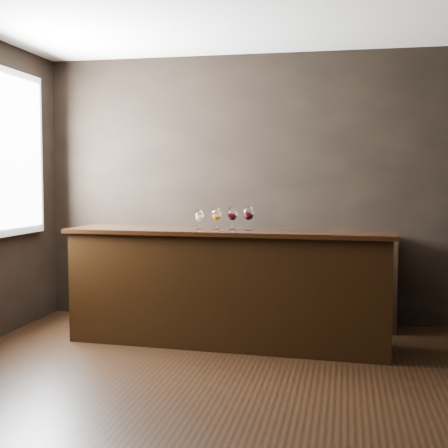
% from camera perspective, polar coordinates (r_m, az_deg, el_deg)
% --- Properties ---
extents(ground, '(5.00, 5.00, 0.00)m').
position_cam_1_polar(ground, '(4.57, 1.58, -14.92)').
color(ground, black).
rests_on(ground, ground).
extents(room_shell, '(5.02, 4.52, 2.81)m').
position_cam_1_polar(room_shell, '(4.49, -1.09, 8.19)').
color(room_shell, black).
rests_on(room_shell, ground).
extents(bar_counter, '(2.91, 0.83, 1.00)m').
position_cam_1_polar(bar_counter, '(5.66, 0.42, -5.97)').
color(bar_counter, black).
rests_on(bar_counter, ground).
extents(bar_top, '(3.01, 0.90, 0.04)m').
position_cam_1_polar(bar_top, '(5.60, 0.42, -0.71)').
color(bar_top, black).
rests_on(bar_top, bar_counter).
extents(back_bar_shelf, '(2.57, 0.40, 0.93)m').
position_cam_1_polar(back_bar_shelf, '(6.43, 3.89, -5.14)').
color(back_bar_shelf, black).
rests_on(back_bar_shelf, ground).
extents(glass_white, '(0.07, 0.07, 0.17)m').
position_cam_1_polar(glass_white, '(5.64, -2.26, 0.69)').
color(glass_white, white).
rests_on(glass_white, bar_top).
extents(glass_amber, '(0.08, 0.08, 0.19)m').
position_cam_1_polar(glass_amber, '(5.62, -0.70, 0.83)').
color(glass_amber, white).
rests_on(glass_amber, bar_top).
extents(glass_red_a, '(0.08, 0.08, 0.20)m').
position_cam_1_polar(glass_red_a, '(5.62, 0.77, 0.86)').
color(glass_red_a, white).
rests_on(glass_red_a, bar_top).
extents(glass_red_b, '(0.09, 0.09, 0.22)m').
position_cam_1_polar(glass_red_b, '(5.52, 2.28, 0.95)').
color(glass_red_b, white).
rests_on(glass_red_b, bar_top).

